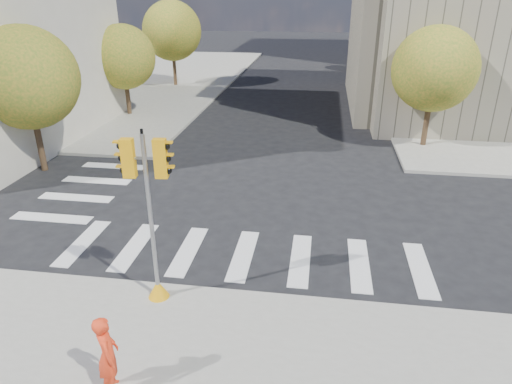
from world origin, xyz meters
The scene contains 12 objects.
ground centered at (0.00, 0.00, 0.00)m, with size 160.00×160.00×0.00m, color black.
sidewalk_far_left centered at (-20.00, 26.00, 0.07)m, with size 28.00×40.00×0.15m, color gray.
tree_lw_near centered at (-10.50, 4.00, 4.20)m, with size 4.40×4.40×6.41m.
tree_lw_mid centered at (-10.50, 14.00, 3.76)m, with size 4.00×4.00×5.77m.
tree_lw_far centered at (-10.50, 24.00, 4.54)m, with size 4.80×4.80×6.95m.
tree_re_near centered at (7.50, 10.00, 4.05)m, with size 4.20×4.20×6.16m.
tree_re_mid centered at (7.50, 22.00, 4.35)m, with size 4.60×4.60×6.66m.
tree_re_far centered at (7.50, 34.00, 3.87)m, with size 4.00×4.00×5.88m.
lamp_near centered at (8.00, 14.00, 4.58)m, with size 0.35×0.18×8.11m.
lamp_far centered at (8.00, 28.00, 4.58)m, with size 0.35×0.18×8.11m.
traffic_signal centered at (-1.94, -4.60, 2.12)m, with size 1.08×0.56×4.64m.
photographer centered at (-1.83, -7.70, 1.06)m, with size 0.66×0.43×1.81m, color red.
Camera 1 is at (2.09, -14.14, 7.70)m, focal length 32.00 mm.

